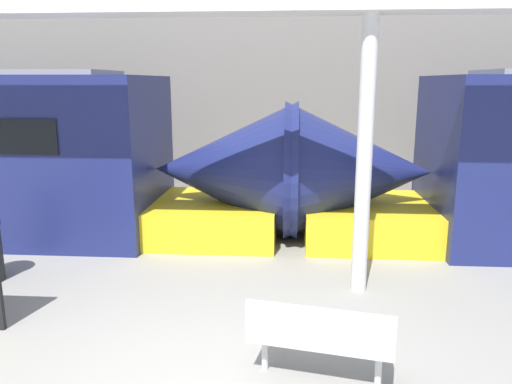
# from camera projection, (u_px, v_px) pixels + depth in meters

# --- Properties ---
(station_wall) EXTENTS (56.00, 0.20, 5.00)m
(station_wall) POSITION_uv_depth(u_px,v_px,m) (261.00, 100.00, 13.42)
(station_wall) COLOR gray
(station_wall) RESTS_ON ground_plane
(bench_near) EXTENTS (1.52, 0.72, 0.86)m
(bench_near) POSITION_uv_depth(u_px,v_px,m) (320.00, 336.00, 4.97)
(bench_near) COLOR silver
(bench_near) RESTS_ON ground_plane
(support_column_near) EXTENTS (0.22, 0.22, 3.87)m
(support_column_near) POSITION_uv_depth(u_px,v_px,m) (364.00, 160.00, 6.91)
(support_column_near) COLOR silver
(support_column_near) RESTS_ON ground_plane
(canopy_beam) EXTENTS (28.00, 0.60, 0.28)m
(canopy_beam) POSITION_uv_depth(u_px,v_px,m) (372.00, 1.00, 6.46)
(canopy_beam) COLOR silver
(canopy_beam) RESTS_ON support_column_near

